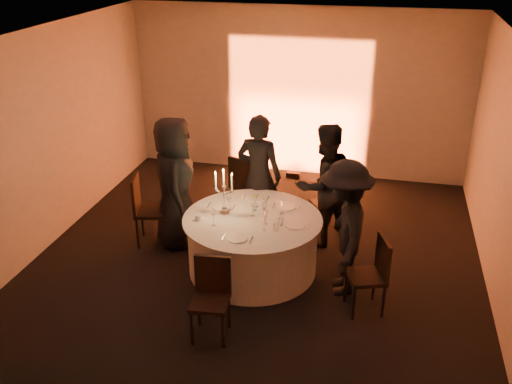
% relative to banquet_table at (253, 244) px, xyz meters
% --- Properties ---
extents(floor, '(7.00, 7.00, 0.00)m').
position_rel_banquet_table_xyz_m(floor, '(0.00, 0.00, -0.38)').
color(floor, black).
rests_on(floor, ground).
extents(ceiling, '(7.00, 7.00, 0.00)m').
position_rel_banquet_table_xyz_m(ceiling, '(0.00, 0.00, 2.62)').
color(ceiling, silver).
rests_on(ceiling, wall_back).
extents(wall_back, '(7.00, 0.00, 7.00)m').
position_rel_banquet_table_xyz_m(wall_back, '(0.00, 3.50, 1.12)').
color(wall_back, '#B5B0A8').
rests_on(wall_back, floor).
extents(wall_front, '(7.00, 0.00, 7.00)m').
position_rel_banquet_table_xyz_m(wall_front, '(0.00, -3.50, 1.12)').
color(wall_front, '#B5B0A8').
rests_on(wall_front, floor).
extents(wall_left, '(0.00, 7.00, 7.00)m').
position_rel_banquet_table_xyz_m(wall_left, '(-3.00, 0.00, 1.12)').
color(wall_left, '#B5B0A8').
rests_on(wall_left, floor).
extents(wall_right, '(0.00, 7.00, 7.00)m').
position_rel_banquet_table_xyz_m(wall_right, '(3.00, 0.00, 1.12)').
color(wall_right, '#B5B0A8').
rests_on(wall_right, floor).
extents(uplighter_fixture, '(0.25, 0.12, 0.10)m').
position_rel_banquet_table_xyz_m(uplighter_fixture, '(0.00, 3.20, -0.33)').
color(uplighter_fixture, black).
rests_on(uplighter_fixture, floor).
extents(banquet_table, '(1.80, 1.80, 0.77)m').
position_rel_banquet_table_xyz_m(banquet_table, '(0.00, 0.00, 0.00)').
color(banquet_table, black).
rests_on(banquet_table, floor).
extents(chair_left, '(0.55, 0.55, 1.03)m').
position_rel_banquet_table_xyz_m(chair_left, '(-1.65, 0.37, 0.20)').
color(chair_left, black).
rests_on(chair_left, floor).
extents(chair_back_left, '(0.52, 0.52, 0.96)m').
position_rel_banquet_table_xyz_m(chair_back_left, '(-0.53, 1.63, 0.15)').
color(chair_back_left, black).
rests_on(chair_back_left, floor).
extents(chair_back_right, '(0.51, 0.51, 0.85)m').
position_rel_banquet_table_xyz_m(chair_back_right, '(0.83, 1.32, 0.09)').
color(chair_back_right, black).
rests_on(chair_back_right, floor).
extents(chair_right, '(0.53, 0.53, 0.94)m').
position_rel_banquet_table_xyz_m(chair_right, '(1.57, -0.52, 0.14)').
color(chair_right, black).
rests_on(chair_right, floor).
extents(chair_front, '(0.44, 0.44, 0.93)m').
position_rel_banquet_table_xyz_m(chair_front, '(-0.14, -1.36, 0.14)').
color(chair_front, black).
rests_on(chair_front, floor).
extents(guest_left, '(0.89, 1.08, 1.89)m').
position_rel_banquet_table_xyz_m(guest_left, '(-1.22, 0.45, 0.56)').
color(guest_left, black).
rests_on(guest_left, floor).
extents(guest_back_left, '(0.72, 0.53, 1.83)m').
position_rel_banquet_table_xyz_m(guest_back_left, '(-0.15, 1.03, 0.53)').
color(guest_back_left, black).
rests_on(guest_back_left, floor).
extents(guest_back_right, '(1.10, 1.07, 1.79)m').
position_rel_banquet_table_xyz_m(guest_back_right, '(0.79, 0.97, 0.51)').
color(guest_back_right, black).
rests_on(guest_back_right, floor).
extents(guest_right, '(0.81, 1.21, 1.73)m').
position_rel_banquet_table_xyz_m(guest_right, '(1.19, -0.19, 0.48)').
color(guest_right, black).
rests_on(guest_right, floor).
extents(plate_left, '(0.36, 0.28, 0.01)m').
position_rel_banquet_table_xyz_m(plate_left, '(-0.49, 0.23, 0.39)').
color(plate_left, white).
rests_on(plate_left, banquet_table).
extents(plate_back_left, '(0.36, 0.27, 0.08)m').
position_rel_banquet_table_xyz_m(plate_back_left, '(-0.10, 0.60, 0.40)').
color(plate_back_left, white).
rests_on(plate_back_left, banquet_table).
extents(plate_back_right, '(0.35, 0.26, 0.01)m').
position_rel_banquet_table_xyz_m(plate_back_right, '(0.36, 0.41, 0.39)').
color(plate_back_right, white).
rests_on(plate_back_right, banquet_table).
extents(plate_right, '(0.36, 0.25, 0.01)m').
position_rel_banquet_table_xyz_m(plate_right, '(0.56, -0.07, 0.39)').
color(plate_right, white).
rests_on(plate_right, banquet_table).
extents(plate_front, '(0.35, 0.25, 0.01)m').
position_rel_banquet_table_xyz_m(plate_front, '(-0.05, -0.56, 0.39)').
color(plate_front, white).
rests_on(plate_front, banquet_table).
extents(coffee_cup, '(0.11, 0.11, 0.07)m').
position_rel_banquet_table_xyz_m(coffee_cup, '(-0.66, -0.20, 0.42)').
color(coffee_cup, white).
rests_on(coffee_cup, banquet_table).
extents(candelabra, '(0.27, 0.13, 0.64)m').
position_rel_banquet_table_xyz_m(candelabra, '(-0.38, 0.04, 0.61)').
color(candelabra, silver).
rests_on(candelabra, banquet_table).
extents(wine_glass_a, '(0.07, 0.07, 0.19)m').
position_rel_banquet_table_xyz_m(wine_glass_a, '(-0.01, 0.06, 0.52)').
color(wine_glass_a, silver).
rests_on(wine_glass_a, banquet_table).
extents(wine_glass_b, '(0.07, 0.07, 0.19)m').
position_rel_banquet_table_xyz_m(wine_glass_b, '(-0.43, -0.31, 0.52)').
color(wine_glass_b, silver).
rests_on(wine_glass_b, banquet_table).
extents(wine_glass_c, '(0.07, 0.07, 0.19)m').
position_rel_banquet_table_xyz_m(wine_glass_c, '(0.22, -0.28, 0.52)').
color(wine_glass_c, silver).
rests_on(wine_glass_c, banquet_table).
extents(wine_glass_d, '(0.07, 0.07, 0.19)m').
position_rel_banquet_table_xyz_m(wine_glass_d, '(-0.03, 0.34, 0.52)').
color(wine_glass_d, silver).
rests_on(wine_glass_d, banquet_table).
extents(wine_glass_e, '(0.07, 0.07, 0.19)m').
position_rel_banquet_table_xyz_m(wine_glass_e, '(0.20, -0.12, 0.52)').
color(wine_glass_e, silver).
rests_on(wine_glass_e, banquet_table).
extents(wine_glass_f, '(0.07, 0.07, 0.19)m').
position_rel_banquet_table_xyz_m(wine_glass_f, '(-0.02, 0.23, 0.52)').
color(wine_glass_f, silver).
rests_on(wine_glass_f, banquet_table).
extents(wine_glass_g, '(0.07, 0.07, 0.19)m').
position_rel_banquet_table_xyz_m(wine_glass_g, '(0.13, 0.21, 0.52)').
color(wine_glass_g, silver).
rests_on(wine_glass_g, banquet_table).
extents(wine_glass_h, '(0.07, 0.07, 0.19)m').
position_rel_banquet_table_xyz_m(wine_glass_h, '(0.34, 0.21, 0.52)').
color(wine_glass_h, silver).
rests_on(wine_glass_h, banquet_table).
extents(wine_glass_i, '(0.07, 0.07, 0.19)m').
position_rel_banquet_table_xyz_m(wine_glass_i, '(-0.35, 0.14, 0.52)').
color(wine_glass_i, silver).
rests_on(wine_glass_i, banquet_table).
extents(tumbler_a, '(0.07, 0.07, 0.09)m').
position_rel_banquet_table_xyz_m(tumbler_a, '(0.09, 0.31, 0.43)').
color(tumbler_a, silver).
rests_on(tumbler_a, banquet_table).
extents(tumbler_b, '(0.07, 0.07, 0.09)m').
position_rel_banquet_table_xyz_m(tumbler_b, '(0.39, -0.10, 0.43)').
color(tumbler_b, silver).
rests_on(tumbler_b, banquet_table).
extents(tumbler_c, '(0.07, 0.07, 0.09)m').
position_rel_banquet_table_xyz_m(tumbler_c, '(0.36, -0.26, 0.43)').
color(tumbler_c, silver).
rests_on(tumbler_c, banquet_table).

